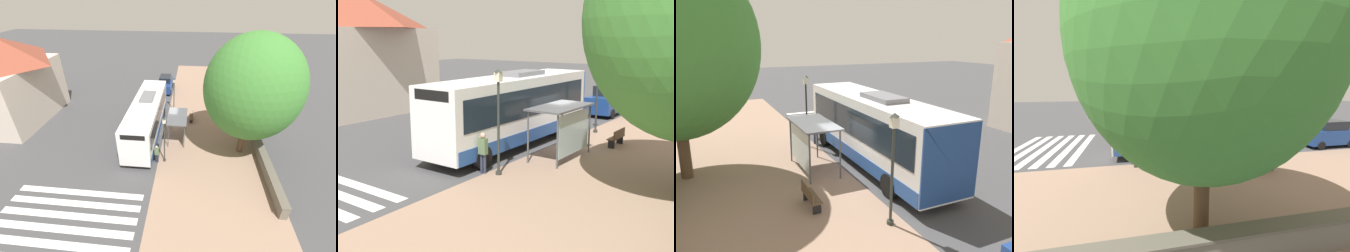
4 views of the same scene
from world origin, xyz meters
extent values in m
plane|color=#424244|center=(0.00, 0.00, 0.00)|extent=(120.00, 120.00, 0.00)
cube|color=#937560|center=(-4.50, 0.00, 0.01)|extent=(9.00, 44.00, 0.02)
cube|color=beige|center=(16.24, -0.60, 2.98)|extent=(6.66, 9.50, 5.97)
pyramid|color=brown|center=(16.24, -0.60, 7.31)|extent=(7.26, 10.10, 2.69)
cube|color=white|center=(1.64, 1.05, 1.96)|extent=(2.47, 11.04, 3.03)
cube|color=black|center=(1.64, 1.05, 2.36)|extent=(2.51, 10.16, 1.33)
cube|color=#264C93|center=(1.64, 1.05, 0.75)|extent=(2.51, 10.82, 0.61)
cube|color=#264C93|center=(1.64, -4.44, 1.96)|extent=(2.51, 0.06, 2.91)
cube|color=black|center=(1.64, 6.54, 3.18)|extent=(1.85, 0.08, 0.42)
cube|color=slate|center=(1.64, 0.23, 3.59)|extent=(1.23, 2.43, 0.22)
cylinder|color=black|center=(0.49, 4.92, 0.50)|extent=(0.30, 1.00, 1.00)
cylinder|color=black|center=(2.80, 4.92, 0.50)|extent=(0.30, 1.00, 1.00)
cylinder|color=black|center=(0.49, -2.37, 0.50)|extent=(0.30, 1.00, 1.00)
cylinder|color=black|center=(2.80, -2.37, 0.50)|extent=(0.30, 1.00, 1.00)
cylinder|color=#515459|center=(-0.61, 0.05, 1.16)|extent=(0.08, 0.08, 2.31)
cylinder|color=#515459|center=(-0.61, 3.14, 1.16)|extent=(0.08, 0.08, 2.31)
cylinder|color=#515459|center=(-2.04, 0.05, 1.16)|extent=(0.08, 0.08, 2.31)
cylinder|color=#515459|center=(-2.04, 3.14, 1.16)|extent=(0.08, 0.08, 2.31)
cube|color=#515459|center=(-1.33, 1.60, 2.35)|extent=(1.73, 3.38, 0.08)
cube|color=silver|center=(-2.02, 1.60, 1.27)|extent=(0.03, 2.77, 1.85)
cylinder|color=#2D3347|center=(0.01, 5.35, 0.40)|extent=(0.12, 0.12, 0.81)
cylinder|color=#2D3347|center=(0.17, 5.35, 0.40)|extent=(0.12, 0.12, 0.81)
cube|color=#59724C|center=(0.09, 5.35, 1.13)|extent=(0.34, 0.22, 0.65)
sphere|color=tan|center=(0.09, 5.35, 1.57)|extent=(0.22, 0.22, 0.22)
cube|color=brown|center=(-2.63, -1.86, 0.45)|extent=(0.40, 1.43, 0.06)
cube|color=brown|center=(-2.80, -1.86, 0.68)|extent=(0.04, 1.43, 0.40)
cube|color=black|center=(-2.63, -2.43, 0.23)|extent=(0.32, 0.06, 0.45)
cube|color=black|center=(-2.63, -1.29, 0.23)|extent=(0.32, 0.06, 0.45)
cylinder|color=#2D332D|center=(-0.55, -4.11, 0.08)|extent=(0.24, 0.24, 0.16)
cylinder|color=#2D332D|center=(-0.55, -4.11, 1.74)|extent=(0.10, 0.10, 3.47)
cube|color=silver|center=(-0.55, -4.11, 3.65)|extent=(0.24, 0.24, 0.35)
pyramid|color=#2D332D|center=(-0.55, -4.11, 3.89)|extent=(0.28, 0.28, 0.14)
cylinder|color=#2D332D|center=(-0.52, 5.14, 0.08)|extent=(0.24, 0.24, 0.16)
cylinder|color=#2D332D|center=(-0.52, 5.14, 1.86)|extent=(0.10, 0.10, 3.72)
cube|color=silver|center=(-0.52, 5.14, 3.90)|extent=(0.24, 0.24, 0.35)
pyramid|color=#2D332D|center=(-0.52, 5.14, 4.14)|extent=(0.28, 0.28, 0.14)
cube|color=navy|center=(1.11, -9.95, 0.82)|extent=(1.78, 4.16, 1.10)
cube|color=black|center=(1.11, -10.06, 1.72)|extent=(1.51, 2.16, 0.69)
cylinder|color=black|center=(0.27, -8.60, 0.32)|extent=(0.22, 0.64, 0.64)
cylinder|color=black|center=(1.95, -8.60, 0.32)|extent=(0.22, 0.64, 0.64)
cylinder|color=black|center=(0.27, -11.30, 0.32)|extent=(0.22, 0.64, 0.64)
cylinder|color=black|center=(1.95, -11.30, 0.32)|extent=(0.22, 0.64, 0.64)
camera|label=1|loc=(-2.30, 19.55, 12.42)|focal=24.00mm
camera|label=2|loc=(-10.07, 17.95, 5.42)|focal=45.00mm
camera|label=3|loc=(-6.13, -12.62, 6.24)|focal=35.00mm
camera|label=4|loc=(-13.50, 5.15, 4.81)|focal=24.00mm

